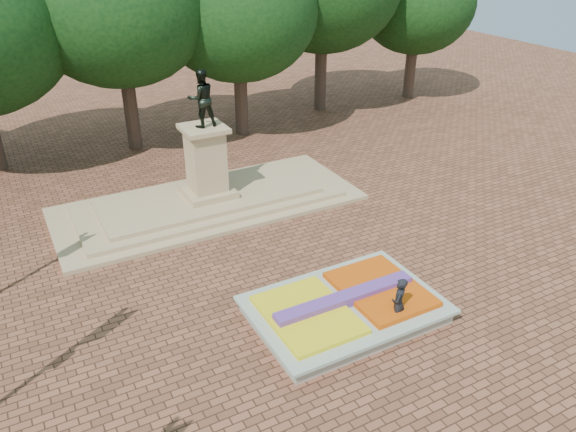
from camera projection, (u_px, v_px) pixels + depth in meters
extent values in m
plane|color=brown|center=(290.00, 294.00, 20.18)|extent=(90.00, 90.00, 0.00)
cube|color=gray|center=(345.00, 311.00, 18.94)|extent=(6.00, 4.00, 0.45)
cube|color=#B1BDAC|center=(345.00, 305.00, 18.81)|extent=(6.30, 4.30, 0.12)
cube|color=#EA490D|center=(380.00, 289.00, 19.36)|extent=(2.60, 3.40, 0.22)
cube|color=yellow|center=(308.00, 315.00, 18.15)|extent=(2.60, 3.40, 0.18)
cube|color=#553592|center=(345.00, 299.00, 18.71)|extent=(5.20, 0.55, 0.38)
cube|color=tan|center=(209.00, 204.00, 26.35)|extent=(14.00, 6.00, 0.20)
cube|color=tan|center=(209.00, 200.00, 26.26)|extent=(12.00, 5.00, 0.20)
cube|color=tan|center=(209.00, 196.00, 26.17)|extent=(10.00, 4.00, 0.20)
cube|color=tan|center=(208.00, 191.00, 26.05)|extent=(2.20, 2.20, 0.30)
cube|color=tan|center=(206.00, 160.00, 25.32)|extent=(1.50, 1.50, 2.80)
cube|color=tan|center=(204.00, 129.00, 24.62)|extent=(1.90, 1.90, 0.20)
imported|color=black|center=(201.00, 98.00, 23.98)|extent=(1.22, 0.95, 2.50)
cylinder|color=#36271D|center=(129.00, 111.00, 32.82)|extent=(0.80, 0.80, 4.00)
ellipsoid|color=black|center=(117.00, 27.00, 30.61)|extent=(8.80, 8.80, 7.48)
cylinder|color=#36271D|center=(238.00, 95.00, 35.75)|extent=(0.80, 0.80, 4.00)
ellipsoid|color=black|center=(235.00, 18.00, 33.55)|extent=(8.80, 8.80, 7.48)
cylinder|color=#36271D|center=(331.00, 82.00, 38.68)|extent=(0.80, 0.80, 4.00)
ellipsoid|color=black|center=(334.00, 10.00, 36.48)|extent=(8.80, 8.80, 7.48)
cylinder|color=#36271D|center=(411.00, 70.00, 41.62)|extent=(0.80, 0.80, 4.00)
ellipsoid|color=black|center=(418.00, 3.00, 39.42)|extent=(8.80, 8.80, 7.48)
imported|color=black|center=(398.00, 304.00, 18.15)|extent=(0.81, 0.79, 1.87)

